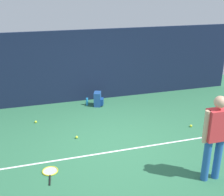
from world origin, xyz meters
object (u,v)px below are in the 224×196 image
tennis_player (216,134)px  tennis_ball_mid_court (77,137)px  water_bottle (87,102)px  tennis_racket (50,172)px  tennis_ball_near_player (191,126)px  tennis_ball_by_fence (36,122)px  backpack (98,99)px

tennis_player → tennis_ball_mid_court: (-2.19, 2.29, -0.93)m
water_bottle → tennis_racket: bearing=-113.9°
tennis_ball_near_player → tennis_ball_mid_court: 3.01m
tennis_ball_mid_court → tennis_ball_by_fence: bearing=128.1°
tennis_racket → tennis_ball_by_fence: bearing=10.3°
tennis_racket → tennis_ball_near_player: bearing=-69.0°
backpack → tennis_ball_by_fence: (-1.92, -0.71, -0.18)m
backpack → tennis_ball_by_fence: 2.05m
tennis_player → water_bottle: size_ratio=7.21×
tennis_ball_near_player → tennis_ball_by_fence: 4.16m
tennis_racket → backpack: (1.75, 3.10, 0.20)m
water_bottle → tennis_ball_by_fence: bearing=-152.1°
tennis_ball_by_fence → tennis_player: bearing=-48.1°
tennis_player → backpack: (-1.18, 4.16, -0.76)m
tennis_player → tennis_ball_mid_court: bearing=134.4°
backpack → tennis_ball_mid_court: 2.14m
tennis_ball_near_player → water_bottle: bearing=135.7°
water_bottle → tennis_ball_mid_court: bearing=-108.8°
backpack → tennis_ball_near_player: 2.92m
tennis_player → water_bottle: bearing=109.9°
tennis_ball_mid_court → water_bottle: size_ratio=0.28×
tennis_player → tennis_ball_by_fence: (-3.10, 3.45, -0.93)m
backpack → tennis_ball_near_player: size_ratio=6.67×
backpack → tennis_ball_by_fence: backpack is taller
tennis_player → tennis_ball_mid_court: tennis_player is taller
tennis_ball_near_player → water_bottle: 3.24m
tennis_ball_near_player → tennis_ball_by_fence: (-3.92, 1.41, 0.00)m
tennis_player → tennis_racket: size_ratio=2.71×
backpack → tennis_racket: bearing=170.7°
tennis_ball_near_player → tennis_ball_mid_court: size_ratio=1.00×
tennis_ball_mid_court → tennis_racket: bearing=-121.6°
backpack → water_bottle: 0.36m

